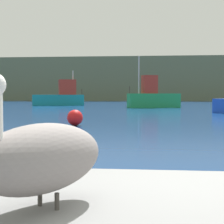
{
  "coord_description": "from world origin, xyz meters",
  "views": [
    {
      "loc": [
        -0.37,
        -3.26,
        1.39
      ],
      "look_at": [
        -1.98,
        12.17,
        0.64
      ],
      "focal_mm": 60.95,
      "sensor_mm": 36.0,
      "label": 1
    }
  ],
  "objects_px": {
    "pelican": "(41,157)",
    "mooring_buoy": "(75,118)",
    "fishing_boat_teal": "(60,97)",
    "fishing_boat_green": "(153,97)"
  },
  "relations": [
    {
      "from": "fishing_boat_green",
      "to": "mooring_buoy",
      "type": "xyz_separation_m",
      "value": [
        -3.42,
        -21.74,
        -0.7
      ]
    },
    {
      "from": "fishing_boat_green",
      "to": "pelican",
      "type": "bearing_deg",
      "value": 71.22
    },
    {
      "from": "pelican",
      "to": "fishing_boat_teal",
      "type": "bearing_deg",
      "value": -136.89
    },
    {
      "from": "pelican",
      "to": "fishing_boat_teal",
      "type": "relative_size",
      "value": 0.2
    },
    {
      "from": "pelican",
      "to": "fishing_boat_teal",
      "type": "distance_m",
      "value": 42.86
    },
    {
      "from": "pelican",
      "to": "mooring_buoy",
      "type": "relative_size",
      "value": 1.77
    },
    {
      "from": "fishing_boat_teal",
      "to": "mooring_buoy",
      "type": "bearing_deg",
      "value": -94.48
    },
    {
      "from": "fishing_boat_green",
      "to": "mooring_buoy",
      "type": "height_order",
      "value": "fishing_boat_green"
    },
    {
      "from": "fishing_boat_green",
      "to": "fishing_boat_teal",
      "type": "height_order",
      "value": "fishing_boat_green"
    },
    {
      "from": "pelican",
      "to": "mooring_buoy",
      "type": "distance_m",
      "value": 14.21
    }
  ]
}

